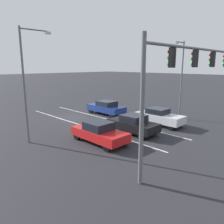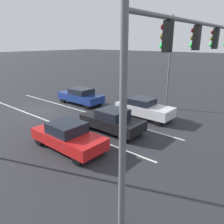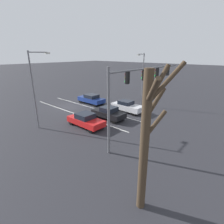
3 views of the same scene
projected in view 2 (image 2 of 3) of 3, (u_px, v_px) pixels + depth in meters
name	position (u px, v px, depth m)	size (l,w,h in m)	color
ground_plane	(45.00, 109.00, 19.04)	(240.00, 240.00, 0.00)	#28282D
lane_stripe_left_divider	(82.00, 111.00, 18.40)	(0.12, 17.95, 0.01)	silver
lane_stripe_center_divider	(48.00, 121.00, 16.01)	(0.12, 17.95, 0.01)	silver
car_red_rightlane_front	(68.00, 136.00, 11.69)	(1.85, 4.32, 1.48)	red
car_black_midlane_front	(112.00, 120.00, 13.94)	(1.85, 4.15, 1.50)	black
car_silver_leftlane_front	(144.00, 108.00, 16.48)	(1.75, 4.35, 1.52)	silver
car_navy_leftlane_second	(81.00, 96.00, 20.24)	(1.85, 4.48, 1.50)	navy
traffic_signal_gantry	(188.00, 54.00, 8.28)	(11.61, 0.37, 6.68)	slate
street_lamp_left_shoulder	(169.00, 57.00, 17.73)	(1.70, 0.24, 7.59)	slate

